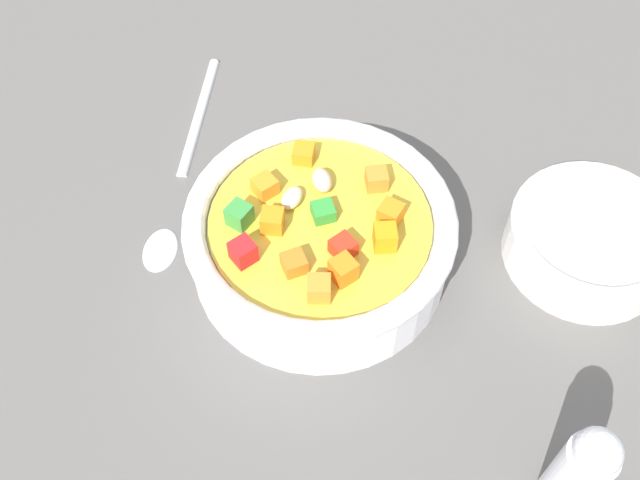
{
  "coord_description": "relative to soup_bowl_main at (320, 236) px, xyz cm",
  "views": [
    {
      "loc": [
        -12.52,
        28.05,
        46.34
      ],
      "look_at": [
        0.0,
        0.0,
        2.67
      ],
      "focal_mm": 41.88,
      "sensor_mm": 36.0,
      "label": 1
    }
  ],
  "objects": [
    {
      "name": "ground_plane",
      "position": [
        -0.0,
        -0.01,
        -4.12
      ],
      "size": [
        140.0,
        140.0,
        2.0
      ],
      "primitive_type": "cube",
      "color": "#565451"
    },
    {
      "name": "spoon",
      "position": [
        13.71,
        -3.43,
        -2.68
      ],
      "size": [
        8.52,
        22.35,
        0.9
      ],
      "rotation": [
        0.0,
        0.0,
        8.16
      ],
      "color": "silver",
      "rests_on": "ground_plane"
    },
    {
      "name": "pepper_shaker",
      "position": [
        -20.44,
        9.72,
        1.4
      ],
      "size": [
        2.97,
        2.97,
        9.06
      ],
      "color": "silver",
      "rests_on": "ground_plane"
    },
    {
      "name": "soup_bowl_main",
      "position": [
        0.0,
        0.0,
        0.0
      ],
      "size": [
        19.16,
        19.16,
        6.59
      ],
      "color": "white",
      "rests_on": "ground_plane"
    },
    {
      "name": "side_bowl_small",
      "position": [
        -17.73,
        -8.44,
        -1.0
      ],
      "size": [
        12.09,
        12.09,
        4.09
      ],
      "color": "white",
      "rests_on": "ground_plane"
    }
  ]
}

